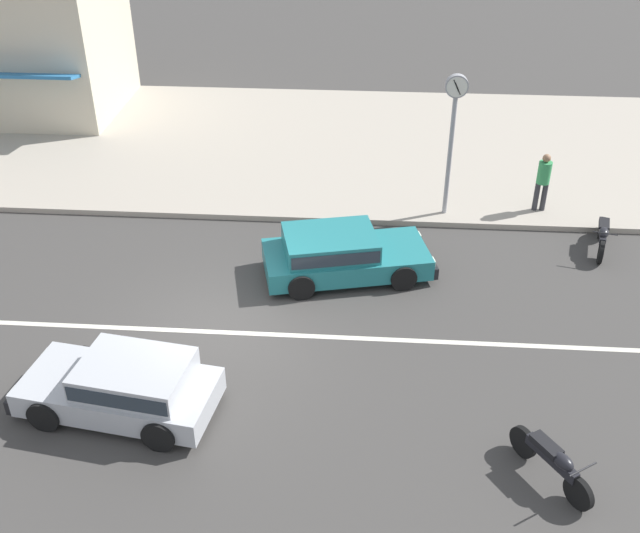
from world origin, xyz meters
TOP-DOWN VIEW (x-y plane):
  - ground_plane at (0.00, 0.00)m, footprint 160.00×160.00m
  - lane_centre_stripe at (0.00, 0.00)m, footprint 50.40×0.14m
  - kerb_strip at (0.00, 9.83)m, footprint 68.00×10.00m
  - hatchback_silver_2 at (-1.22, -2.41)m, footprint 3.77×2.12m
  - hatchback_teal_3 at (2.40, 2.40)m, footprint 4.13×2.52m
  - motorcycle_0 at (6.09, -3.53)m, footprint 1.11×1.57m
  - motorcycle_2 at (8.70, 3.97)m, footprint 0.70×1.78m
  - street_clock at (5.00, 5.39)m, footprint 0.56×0.22m
  - pedestrian_by_shop at (7.50, 5.72)m, footprint 0.34×0.34m
  - shopfront_corner_warung at (-8.40, 12.30)m, footprint 5.35×5.74m

SIDE VIEW (x-z plane):
  - ground_plane at x=0.00m, z-range 0.00..0.00m
  - lane_centre_stripe at x=0.00m, z-range 0.00..0.01m
  - kerb_strip at x=0.00m, z-range 0.00..0.15m
  - motorcycle_0 at x=6.09m, z-range 0.02..0.82m
  - motorcycle_2 at x=8.70m, z-range 0.02..0.82m
  - hatchback_silver_2 at x=-1.22m, z-range 0.03..1.14m
  - hatchback_teal_3 at x=2.40m, z-range 0.04..1.14m
  - pedestrian_by_shop at x=7.50m, z-range 0.28..1.86m
  - street_clock at x=5.00m, z-range 0.95..4.66m
  - shopfront_corner_warung at x=-8.40m, z-range 0.16..5.57m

